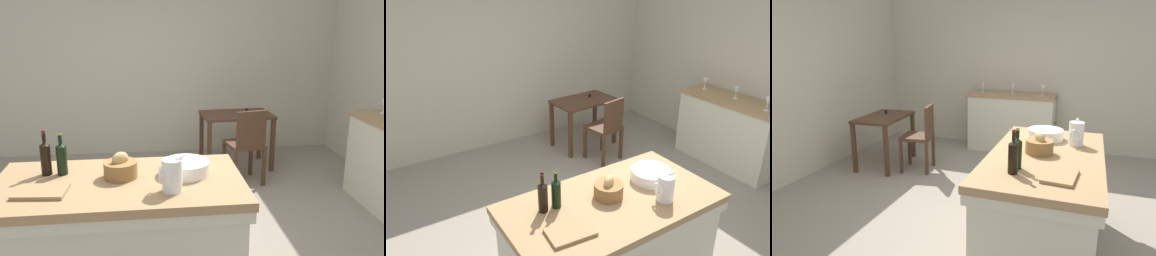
{
  "view_description": "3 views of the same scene",
  "coord_description": "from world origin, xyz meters",
  "views": [
    {
      "loc": [
        -0.26,
        -3.24,
        1.93
      ],
      "look_at": [
        0.17,
        0.26,
        0.97
      ],
      "focal_mm": 37.9,
      "sensor_mm": 36.0,
      "label": 1
    },
    {
      "loc": [
        -1.95,
        -2.51,
        2.5
      ],
      "look_at": [
        0.01,
        0.51,
        0.95
      ],
      "focal_mm": 34.4,
      "sensor_mm": 36.0,
      "label": 2
    },
    {
      "loc": [
        -3.21,
        -0.96,
        1.79
      ],
      "look_at": [
        0.01,
        0.22,
        0.91
      ],
      "focal_mm": 32.45,
      "sensor_mm": 36.0,
      "label": 3
    }
  ],
  "objects": [
    {
      "name": "writing_desk",
      "position": [
        0.93,
        1.78,
        0.61
      ],
      "size": [
        0.93,
        0.61,
        0.78
      ],
      "color": "#472D1E",
      "rests_on": "ground"
    },
    {
      "name": "wine_glass_middle",
      "position": [
        2.29,
        0.72,
        1.05
      ],
      "size": [
        0.07,
        0.07,
        0.16
      ],
      "color": "white",
      "rests_on": "side_cabinet"
    },
    {
      "name": "side_cabinet",
      "position": [
        2.26,
        0.22,
        0.47
      ],
      "size": [
        0.52,
        1.4,
        0.94
      ],
      "color": "#99754C",
      "rests_on": "ground"
    },
    {
      "name": "wine_glass_far_left",
      "position": [
        2.21,
        -0.27,
        1.05
      ],
      "size": [
        0.07,
        0.07,
        0.17
      ],
      "color": "white",
      "rests_on": "side_cabinet"
    },
    {
      "name": "wine_bottle_amber",
      "position": [
        -0.95,
        -0.49,
        1.0
      ],
      "size": [
        0.07,
        0.07,
        0.31
      ],
      "color": "black",
      "rests_on": "island_table"
    },
    {
      "name": "wall_back",
      "position": [
        0.0,
        2.6,
        1.3
      ],
      "size": [
        5.32,
        0.12,
        2.6
      ],
      "primitive_type": "cube",
      "color": "#B2AA93",
      "rests_on": "ground"
    },
    {
      "name": "wash_bowl",
      "position": [
        0.02,
        -0.59,
        0.92
      ],
      "size": [
        0.33,
        0.33,
        0.09
      ],
      "primitive_type": "cylinder",
      "color": "white",
      "rests_on": "island_table"
    },
    {
      "name": "wall_right",
      "position": [
        2.6,
        0.0,
        1.3
      ],
      "size": [
        0.12,
        5.2,
        2.6
      ],
      "primitive_type": "cube",
      "color": "#B2AA93",
      "rests_on": "ground"
    },
    {
      "name": "island_table",
      "position": [
        -0.44,
        -0.66,
        0.47
      ],
      "size": [
        1.68,
        0.9,
        0.87
      ],
      "color": "#99754C",
      "rests_on": "ground"
    },
    {
      "name": "wine_bottle_dark",
      "position": [
        -0.84,
        -0.5,
        0.99
      ],
      "size": [
        0.07,
        0.07,
        0.3
      ],
      "color": "black",
      "rests_on": "island_table"
    },
    {
      "name": "wooden_chair",
      "position": [
        0.92,
        1.19,
        0.51
      ],
      "size": [
        0.47,
        0.47,
        0.92
      ],
      "color": "#472D1E",
      "rests_on": "ground"
    },
    {
      "name": "wine_glass_left",
      "position": [
        2.3,
        0.22,
        1.05
      ],
      "size": [
        0.07,
        0.07,
        0.16
      ],
      "color": "white",
      "rests_on": "side_cabinet"
    },
    {
      "name": "pitcher",
      "position": [
        -0.1,
        -0.88,
        0.98
      ],
      "size": [
        0.17,
        0.13,
        0.25
      ],
      "color": "white",
      "rests_on": "island_table"
    },
    {
      "name": "ground_plane",
      "position": [
        0.0,
        0.0,
        0.0
      ],
      "size": [
        6.76,
        6.76,
        0.0
      ],
      "primitive_type": "plane",
      "color": "gray"
    },
    {
      "name": "bread_basket",
      "position": [
        -0.43,
        -0.6,
        0.94
      ],
      "size": [
        0.23,
        0.23,
        0.18
      ],
      "color": "olive",
      "rests_on": "island_table"
    },
    {
      "name": "cutting_board",
      "position": [
        -0.91,
        -0.82,
        0.88
      ],
      "size": [
        0.33,
        0.24,
        0.02
      ],
      "primitive_type": "cube",
      "rotation": [
        0.0,
        0.0,
        -0.1
      ],
      "color": "#99754C",
      "rests_on": "island_table"
    }
  ]
}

